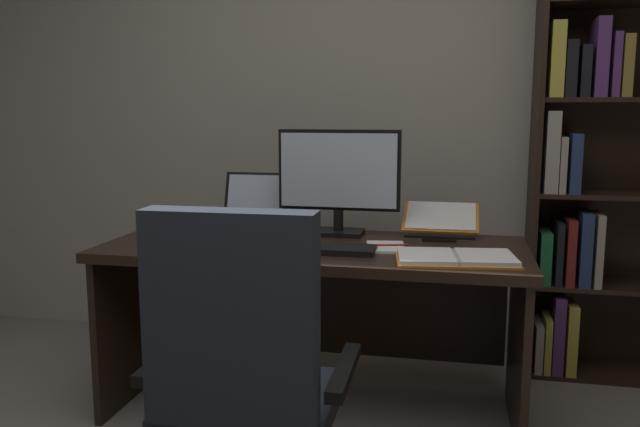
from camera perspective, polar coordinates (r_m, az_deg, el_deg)
The scene contains 12 objects.
wall_back at distance 3.53m, azimuth 4.66°, elevation 9.58°, with size 5.65×0.12×2.62m, color #A89E8E.
desk at distance 2.82m, azimuth -0.19°, elevation -6.26°, with size 1.73×0.72×0.73m.
bookshelf at distance 3.35m, azimuth 24.14°, elevation 5.37°, with size 0.96×0.32×2.20m.
office_chair at distance 2.01m, azimuth -6.53°, elevation -15.97°, with size 0.62×0.60×1.02m.
monitor at distance 2.88m, azimuth 1.64°, elevation 2.87°, with size 0.54×0.16×0.46m.
laptop at distance 3.02m, azimuth -6.21°, elevation -0.46°, with size 0.31×0.33×0.25m.
keyboard at distance 2.56m, azimuth 0.13°, elevation -3.08°, with size 0.42×0.15×0.02m, color black.
computer_mouse at distance 2.64m, azimuth -6.26°, elevation -2.61°, with size 0.06×0.10×0.04m, color black.
reading_stand_with_book at distance 2.93m, azimuth 10.46°, elevation -0.57°, with size 0.33×0.29×0.13m.
open_binder at distance 2.46m, azimuth 11.76°, elevation -3.79°, with size 0.47×0.32×0.02m.
notepad at distance 2.64m, azimuth 5.74°, elevation -2.92°, with size 0.15×0.21×0.01m, color white.
pen at distance 2.64m, azimuth 6.17°, elevation -2.74°, with size 0.01×0.01×0.14m, color maroon.
Camera 1 is at (0.46, -1.40, 1.28)m, focal length 36.73 mm.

